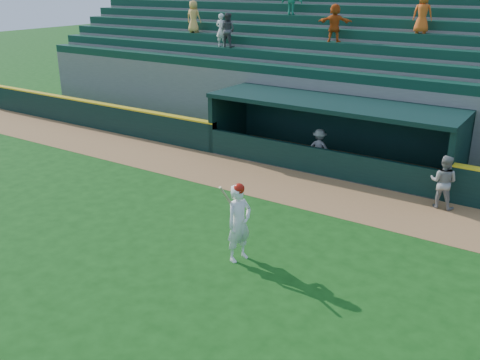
% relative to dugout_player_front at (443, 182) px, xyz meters
% --- Properties ---
extents(ground, '(120.00, 120.00, 0.00)m').
position_rel_dugout_player_front_xyz_m(ground, '(-4.60, -5.91, -0.84)').
color(ground, '#124511').
rests_on(ground, ground).
extents(warning_track, '(40.00, 3.00, 0.01)m').
position_rel_dugout_player_front_xyz_m(warning_track, '(-4.60, -1.01, -0.84)').
color(warning_track, olive).
rests_on(warning_track, ground).
extents(field_wall_left, '(15.50, 0.30, 1.20)m').
position_rel_dugout_player_front_xyz_m(field_wall_left, '(-16.85, 0.64, -0.24)').
color(field_wall_left, black).
rests_on(field_wall_left, ground).
extents(wall_stripe_left, '(15.50, 0.32, 0.06)m').
position_rel_dugout_player_front_xyz_m(wall_stripe_left, '(-16.85, 0.64, 0.39)').
color(wall_stripe_left, yellow).
rests_on(wall_stripe_left, field_wall_left).
extents(dugout_player_front, '(0.83, 0.65, 1.69)m').
position_rel_dugout_player_front_xyz_m(dugout_player_front, '(0.00, 0.00, 0.00)').
color(dugout_player_front, gray).
rests_on(dugout_player_front, ground).
extents(dugout_player_inside, '(1.00, 0.66, 1.45)m').
position_rel_dugout_player_front_xyz_m(dugout_player_inside, '(-4.84, 1.41, -0.12)').
color(dugout_player_inside, '#9A9B96').
rests_on(dugout_player_inside, ground).
extents(dugout, '(9.40, 2.80, 2.46)m').
position_rel_dugout_player_front_xyz_m(dugout, '(-4.60, 2.10, 0.52)').
color(dugout, slate).
rests_on(dugout, ground).
extents(stands, '(34.50, 6.25, 7.53)m').
position_rel_dugout_player_front_xyz_m(stands, '(-4.61, 6.66, 1.55)').
color(stands, slate).
rests_on(stands, ground).
extents(batter_at_plate, '(0.65, 0.89, 2.06)m').
position_rel_dugout_player_front_xyz_m(batter_at_plate, '(-3.40, -6.17, 0.18)').
color(batter_at_plate, white).
rests_on(batter_at_plate, ground).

